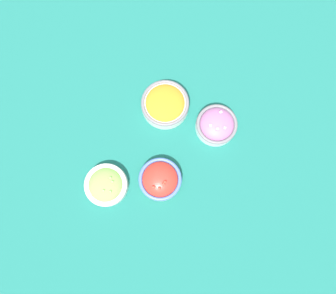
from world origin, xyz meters
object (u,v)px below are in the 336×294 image
bowl_cherry_tomatoes (160,179)px  bowl_lettuce (106,185)px  bowl_carrots (165,104)px  bowl_red_onion (217,125)px

bowl_cherry_tomatoes → bowl_lettuce: 0.17m
bowl_carrots → bowl_cherry_tomatoes: bearing=15.1°
bowl_cherry_tomatoes → bowl_carrots: size_ratio=0.87×
bowl_carrots → bowl_red_onion: size_ratio=1.17×
bowl_carrots → bowl_red_onion: bearing=86.1°
bowl_carrots → bowl_lettuce: 0.33m
bowl_carrots → bowl_lettuce: (0.32, -0.09, -0.01)m
bowl_cherry_tomatoes → bowl_lettuce: bowl_cherry_tomatoes is taller
bowl_lettuce → bowl_red_onion: (-0.30, 0.28, 0.00)m
bowl_cherry_tomatoes → bowl_carrots: 0.25m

